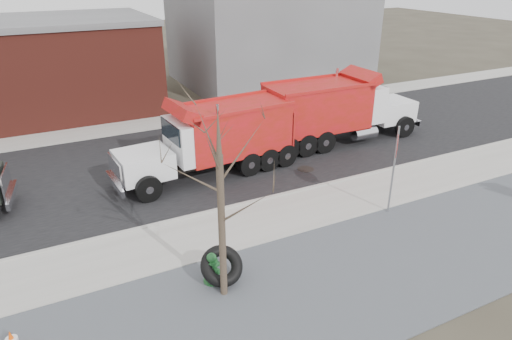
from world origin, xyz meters
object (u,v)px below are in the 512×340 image
dump_truck_red_a (336,108)px  dump_truck_red_b (215,136)px  stop_sign (395,156)px  fire_hydrant (212,269)px  truck_tire (222,266)px

dump_truck_red_a → dump_truck_red_b: size_ratio=1.10×
stop_sign → dump_truck_red_a: (2.32, 6.57, -0.42)m
dump_truck_red_a → fire_hydrant: bearing=-141.0°
truck_tire → dump_truck_red_a: dump_truck_red_a is taller
dump_truck_red_a → truck_tire: bearing=-139.9°
fire_hydrant → dump_truck_red_a: 11.93m
stop_sign → dump_truck_red_b: 7.12m
truck_tire → stop_sign: stop_sign is taller
fire_hydrant → dump_truck_red_b: 7.25m
fire_hydrant → stop_sign: 7.20m
stop_sign → dump_truck_red_a: bearing=45.6°
stop_sign → dump_truck_red_a: dump_truck_red_a is taller
dump_truck_red_b → truck_tire: bearing=64.5°
truck_tire → dump_truck_red_a: bearing=39.8°
fire_hydrant → stop_sign: (6.95, 0.85, 1.71)m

